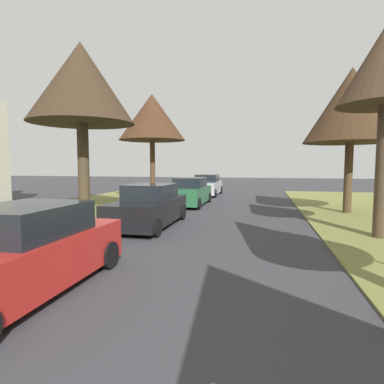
# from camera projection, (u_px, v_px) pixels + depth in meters

# --- Properties ---
(street_tree_right_far) EXTENTS (4.21, 4.21, 6.72)m
(street_tree_right_far) POSITION_uv_depth(u_px,v_px,m) (351.00, 106.00, 14.33)
(street_tree_right_far) COLOR #493522
(street_tree_right_far) RESTS_ON grass_verge_right
(street_tree_left_mid_b) EXTENTS (4.65, 4.65, 7.65)m
(street_tree_left_mid_b) POSITION_uv_depth(u_px,v_px,m) (81.00, 84.00, 13.76)
(street_tree_left_mid_b) COLOR #463827
(street_tree_left_mid_b) RESTS_ON grass_verge_left
(street_tree_left_far) EXTENTS (4.36, 4.36, 6.88)m
(street_tree_left_far) POSITION_uv_depth(u_px,v_px,m) (152.00, 118.00, 20.41)
(street_tree_left_far) COLOR brown
(street_tree_left_far) RESTS_ON grass_verge_left
(parked_sedan_red) EXTENTS (1.96, 4.41, 1.57)m
(parked_sedan_red) POSITION_uv_depth(u_px,v_px,m) (20.00, 254.00, 5.51)
(parked_sedan_red) COLOR red
(parked_sedan_red) RESTS_ON ground
(parked_sedan_black) EXTENTS (1.96, 4.41, 1.57)m
(parked_sedan_black) POSITION_uv_depth(u_px,v_px,m) (149.00, 207.00, 11.73)
(parked_sedan_black) COLOR black
(parked_sedan_black) RESTS_ON ground
(parked_sedan_green) EXTENTS (1.96, 4.41, 1.57)m
(parked_sedan_green) POSITION_uv_depth(u_px,v_px,m) (190.00, 192.00, 17.93)
(parked_sedan_green) COLOR #28663D
(parked_sedan_green) RESTS_ON ground
(parked_sedan_silver) EXTENTS (1.96, 4.41, 1.57)m
(parked_sedan_silver) POSITION_uv_depth(u_px,v_px,m) (207.00, 186.00, 23.90)
(parked_sedan_silver) COLOR #BCBCC1
(parked_sedan_silver) RESTS_ON ground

